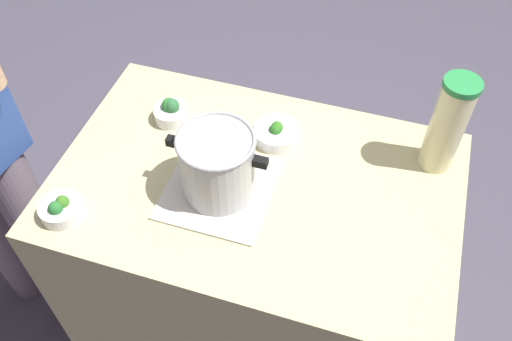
{
  "coord_description": "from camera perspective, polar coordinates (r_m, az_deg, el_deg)",
  "views": [
    {
      "loc": [
        -0.3,
        0.94,
        2.12
      ],
      "look_at": [
        0.0,
        0.0,
        0.94
      ],
      "focal_mm": 38.71,
      "sensor_mm": 36.0,
      "label": 1
    }
  ],
  "objects": [
    {
      "name": "counter_slab",
      "position": [
        1.94,
        -0.0,
        -9.48
      ],
      "size": [
        1.15,
        0.75,
        0.89
      ],
      "primitive_type": "cube",
      "color": "#BDB780",
      "rests_on": "ground_plane"
    },
    {
      "name": "broccoli_bowl_back",
      "position": [
        1.74,
        -8.78,
        6.11
      ],
      "size": [
        0.11,
        0.11,
        0.08
      ],
      "color": "silver",
      "rests_on": "counter_slab"
    },
    {
      "name": "lemonade_pitcher",
      "position": [
        1.59,
        19.19,
        4.48
      ],
      "size": [
        0.1,
        0.1,
        0.31
      ],
      "color": "beige",
      "rests_on": "counter_slab"
    },
    {
      "name": "ground_plane",
      "position": [
        2.33,
        -0.0,
        -15.06
      ],
      "size": [
        8.0,
        8.0,
        0.0
      ],
      "primitive_type": "plane",
      "color": "#484453"
    },
    {
      "name": "broccoli_bowl_center",
      "position": [
        1.67,
        2.13,
        3.89
      ],
      "size": [
        0.14,
        0.14,
        0.07
      ],
      "color": "silver",
      "rests_on": "counter_slab"
    },
    {
      "name": "cooking_pot",
      "position": [
        1.47,
        -4.02,
        0.7
      ],
      "size": [
        0.28,
        0.21,
        0.2
      ],
      "color": "#B7B7BC",
      "rests_on": "dish_cloth"
    },
    {
      "name": "broccoli_bowl_front",
      "position": [
        1.57,
        -19.52,
        -3.75
      ],
      "size": [
        0.12,
        0.12,
        0.07
      ],
      "color": "silver",
      "rests_on": "counter_slab"
    },
    {
      "name": "dish_cloth",
      "position": [
        1.55,
        -3.8,
        -1.88
      ],
      "size": [
        0.29,
        0.31,
        0.01
      ],
      "primitive_type": "cube",
      "color": "beige",
      "rests_on": "counter_slab"
    }
  ]
}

